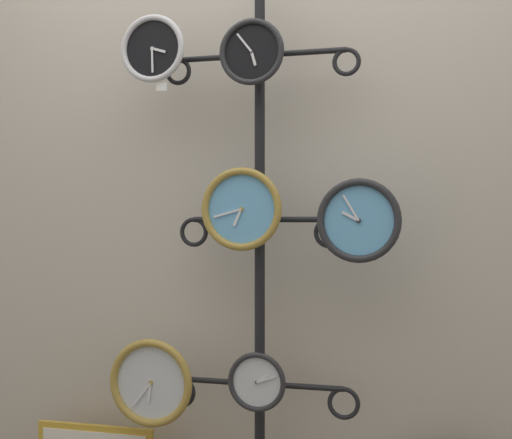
{
  "coord_description": "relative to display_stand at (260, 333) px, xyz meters",
  "views": [
    {
      "loc": [
        0.64,
        -1.99,
        1.13
      ],
      "look_at": [
        0.0,
        0.36,
        1.13
      ],
      "focal_mm": 50.0,
      "sensor_mm": 36.0,
      "label": 1
    }
  ],
  "objects": [
    {
      "name": "clock_middle_right",
      "position": [
        0.36,
        -0.08,
        0.39
      ],
      "size": [
        0.28,
        0.04,
        0.28
      ],
      "color": "#60A8DB"
    },
    {
      "name": "clock_bottom_left",
      "position": [
        -0.36,
        -0.1,
        -0.17
      ],
      "size": [
        0.31,
        0.04,
        0.31
      ],
      "color": "silver"
    },
    {
      "name": "clock_top_center",
      "position": [
        0.0,
        -0.1,
        0.96
      ],
      "size": [
        0.22,
        0.04,
        0.22
      ],
      "color": "black"
    },
    {
      "name": "clock_top_left",
      "position": [
        -0.36,
        -0.11,
        0.99
      ],
      "size": [
        0.24,
        0.04,
        0.24
      ],
      "color": "black"
    },
    {
      "name": "clock_middle_center",
      "position": [
        -0.04,
        -0.09,
        0.43
      ],
      "size": [
        0.28,
        0.04,
        0.28
      ],
      "color": "#60A8DB"
    },
    {
      "name": "clock_bottom_center",
      "position": [
        0.01,
        -0.09,
        -0.15
      ],
      "size": [
        0.2,
        0.04,
        0.2
      ],
      "color": "silver"
    },
    {
      "name": "shop_wall",
      "position": [
        -0.0,
        0.16,
        0.67
      ],
      "size": [
        4.4,
        0.04,
        2.8
      ],
      "color": "#BCB2A3",
      "rests_on": "ground_plane"
    },
    {
      "name": "price_tag_upper",
      "position": [
        -0.32,
        -0.11,
        0.85
      ],
      "size": [
        0.04,
        0.0,
        0.03
      ],
      "color": "white"
    },
    {
      "name": "display_stand",
      "position": [
        0.0,
        0.0,
        0.0
      ],
      "size": [
        0.7,
        0.32,
        2.0
      ],
      "color": "black",
      "rests_on": "ground_plane"
    }
  ]
}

